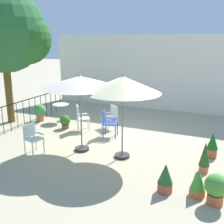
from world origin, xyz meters
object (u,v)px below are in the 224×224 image
at_px(potted_plant_0, 205,156).
at_px(potted_plant_5, 216,188).
at_px(shade_tree, 5,30).
at_px(potted_plant_1, 65,121).
at_px(potted_plant_2, 165,178).
at_px(potted_plant_4, 212,145).
at_px(patio_chair_1, 81,116).
at_px(patio_umbrella_1, 80,82).
at_px(patio_umbrella_0, 123,85).
at_px(patio_chair_0, 111,115).
at_px(potted_plant_6, 40,111).
at_px(potted_plant_3, 198,183).
at_px(patio_chair_2, 32,136).
at_px(patio_chair_3, 108,121).
at_px(cafe_table_0, 61,110).

distance_m(potted_plant_0, potted_plant_5, 1.45).
bearing_deg(shade_tree, potted_plant_1, 2.45).
height_order(potted_plant_1, potted_plant_2, potted_plant_2).
bearing_deg(potted_plant_4, patio_chair_1, 172.60).
xyz_separation_m(shade_tree, potted_plant_2, (6.98, -2.81, -3.30)).
distance_m(patio_umbrella_1, patio_chair_1, 2.46).
distance_m(patio_umbrella_0, potted_plant_0, 2.82).
height_order(patio_chair_1, potted_plant_0, patio_chair_1).
height_order(shade_tree, patio_chair_1, shade_tree).
distance_m(patio_chair_1, potted_plant_0, 4.83).
distance_m(patio_umbrella_1, potted_plant_0, 3.96).
height_order(patio_chair_0, potted_plant_6, patio_chair_0).
height_order(shade_tree, potted_plant_2, shade_tree).
bearing_deg(potted_plant_1, potted_plant_6, 163.93).
bearing_deg(potted_plant_6, potted_plant_5, -25.52).
distance_m(potted_plant_2, potted_plant_6, 6.88).
bearing_deg(shade_tree, potted_plant_4, -3.25).
bearing_deg(potted_plant_0, potted_plant_2, -116.99).
xyz_separation_m(potted_plant_3, potted_plant_5, (0.38, -0.17, 0.06)).
bearing_deg(shade_tree, potted_plant_5, -19.46).
bearing_deg(patio_chair_2, shade_tree, 141.80).
bearing_deg(shade_tree, patio_umbrella_1, -19.78).
bearing_deg(shade_tree, patio_chair_1, 2.98).
distance_m(potted_plant_0, potted_plant_3, 1.23).
height_order(patio_umbrella_0, potted_plant_1, patio_umbrella_0).
relative_size(patio_umbrella_0, patio_chair_3, 2.59).
height_order(patio_chair_3, potted_plant_4, patio_chair_3).
bearing_deg(cafe_table_0, potted_plant_5, -30.45).
relative_size(shade_tree, cafe_table_0, 7.19).
xyz_separation_m(patio_chair_1, potted_plant_4, (4.67, -0.61, -0.16)).
bearing_deg(cafe_table_0, patio_umbrella_0, -32.24).
relative_size(shade_tree, potted_plant_3, 8.10).
xyz_separation_m(cafe_table_0, potted_plant_6, (-0.84, -0.29, -0.10)).
distance_m(patio_chair_1, potted_plant_1, 0.71).
bearing_deg(patio_chair_2, potted_plant_3, -5.03).
distance_m(cafe_table_0, potted_plant_6, 0.89).
distance_m(patio_umbrella_0, patio_chair_1, 3.21).
distance_m(patio_chair_2, potted_plant_0, 4.89).
height_order(potted_plant_2, potted_plant_3, potted_plant_2).
bearing_deg(potted_plant_6, potted_plant_1, -16.07).
xyz_separation_m(patio_chair_2, potted_plant_6, (-1.89, 2.79, -0.12)).
bearing_deg(patio_chair_3, potted_plant_2, -46.36).
bearing_deg(patio_chair_1, cafe_table_0, 153.35).
xyz_separation_m(patio_umbrella_0, patio_chair_1, (-2.29, 1.62, -1.56)).
relative_size(potted_plant_3, potted_plant_4, 0.87).
distance_m(shade_tree, potted_plant_6, 3.42).
bearing_deg(cafe_table_0, patio_chair_1, -26.65).
xyz_separation_m(patio_umbrella_0, cafe_table_0, (-3.61, 2.28, -1.60)).
bearing_deg(potted_plant_5, potted_plant_1, 152.15).
height_order(potted_plant_3, potted_plant_4, potted_plant_4).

